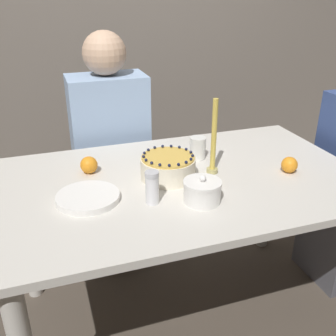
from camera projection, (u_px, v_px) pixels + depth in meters
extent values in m
plane|color=#4C4238|center=(182.00, 315.00, 1.91)|extent=(12.00, 12.00, 0.00)
cube|color=slate|center=(110.00, 12.00, 2.56)|extent=(8.00, 0.05, 2.60)
cube|color=beige|center=(185.00, 181.00, 1.60)|extent=(1.46, 0.90, 0.03)
cylinder|color=beige|center=(26.00, 235.00, 1.90)|extent=(0.07, 0.07, 0.72)
cylinder|color=beige|center=(267.00, 193.00, 2.29)|extent=(0.07, 0.07, 0.72)
cylinder|color=#EFE5CC|center=(168.00, 168.00, 1.58)|extent=(0.22, 0.22, 0.09)
cylinder|color=gold|center=(168.00, 157.00, 1.56)|extent=(0.21, 0.21, 0.01)
sphere|color=#191E3D|center=(191.00, 152.00, 1.59)|extent=(0.01, 0.01, 0.01)
sphere|color=#191E3D|center=(186.00, 149.00, 1.61)|extent=(0.01, 0.01, 0.01)
sphere|color=#191E3D|center=(179.00, 147.00, 1.63)|extent=(0.01, 0.01, 0.01)
sphere|color=#191E3D|center=(171.00, 146.00, 1.65)|extent=(0.01, 0.01, 0.01)
sphere|color=#191E3D|center=(163.00, 146.00, 1.64)|extent=(0.01, 0.01, 0.01)
sphere|color=#191E3D|center=(155.00, 147.00, 1.63)|extent=(0.01, 0.01, 0.01)
sphere|color=#191E3D|center=(148.00, 150.00, 1.61)|extent=(0.01, 0.01, 0.01)
sphere|color=#191E3D|center=(144.00, 153.00, 1.58)|extent=(0.01, 0.01, 0.01)
sphere|color=#191E3D|center=(144.00, 156.00, 1.55)|extent=(0.01, 0.01, 0.01)
sphere|color=#191E3D|center=(146.00, 160.00, 1.51)|extent=(0.01, 0.01, 0.01)
sphere|color=#191E3D|center=(152.00, 163.00, 1.49)|extent=(0.01, 0.01, 0.01)
sphere|color=#191E3D|center=(160.00, 165.00, 1.47)|extent=(0.01, 0.01, 0.01)
sphere|color=#191E3D|center=(169.00, 165.00, 1.47)|extent=(0.01, 0.01, 0.01)
sphere|color=#191E3D|center=(179.00, 164.00, 1.48)|extent=(0.01, 0.01, 0.01)
sphere|color=#191E3D|center=(186.00, 162.00, 1.50)|extent=(0.01, 0.01, 0.01)
sphere|color=#191E3D|center=(191.00, 159.00, 1.52)|extent=(0.01, 0.01, 0.01)
sphere|color=#191E3D|center=(193.00, 156.00, 1.55)|extent=(0.01, 0.01, 0.01)
cylinder|color=white|center=(202.00, 193.00, 1.41)|extent=(0.13, 0.13, 0.07)
cylinder|color=white|center=(203.00, 183.00, 1.39)|extent=(0.14, 0.14, 0.01)
sphere|color=white|center=(203.00, 178.00, 1.38)|extent=(0.02, 0.02, 0.02)
cylinder|color=white|center=(152.00, 190.00, 1.39)|extent=(0.05, 0.05, 0.11)
cylinder|color=silver|center=(152.00, 174.00, 1.37)|extent=(0.05, 0.05, 0.02)
cylinder|color=white|center=(88.00, 199.00, 1.43)|extent=(0.23, 0.23, 0.01)
cylinder|color=white|center=(88.00, 197.00, 1.42)|extent=(0.23, 0.23, 0.01)
cylinder|color=white|center=(88.00, 195.00, 1.42)|extent=(0.23, 0.23, 0.01)
cylinder|color=tan|center=(212.00, 170.00, 1.64)|extent=(0.05, 0.05, 0.02)
cylinder|color=gold|center=(214.00, 135.00, 1.57)|extent=(0.02, 0.02, 0.30)
cylinder|color=white|center=(198.00, 148.00, 1.76)|extent=(0.07, 0.07, 0.10)
sphere|color=orange|center=(89.00, 165.00, 1.62)|extent=(0.07, 0.07, 0.07)
sphere|color=orange|center=(289.00, 165.00, 1.63)|extent=(0.07, 0.07, 0.07)
cube|color=#473D33|center=(115.00, 215.00, 2.32)|extent=(0.34, 0.34, 0.45)
cube|color=#99B7E0|center=(110.00, 131.00, 2.10)|extent=(0.40, 0.24, 0.60)
sphere|color=#D8AD8C|center=(104.00, 53.00, 1.93)|extent=(0.22, 0.22, 0.22)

